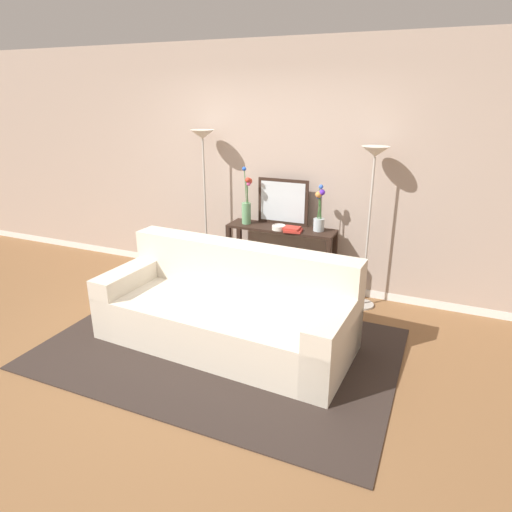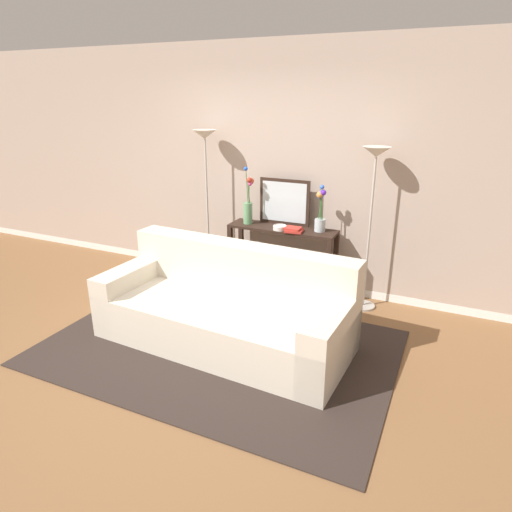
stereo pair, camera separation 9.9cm
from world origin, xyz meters
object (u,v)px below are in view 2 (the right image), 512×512
at_px(book_row_under_console, 257,283).
at_px(wall_mirror, 284,202).
at_px(vase_tall_flowers, 248,205).
at_px(floor_lamp_left, 206,164).
at_px(couch, 226,311).
at_px(vase_short_flowers, 320,214).
at_px(book_stack, 294,230).
at_px(console_table, 282,249).
at_px(fruit_bowl, 280,228).
at_px(floor_lamp_right, 374,184).

bearing_deg(book_row_under_console, wall_mirror, 25.64).
bearing_deg(wall_mirror, vase_tall_flowers, -158.97).
xyz_separation_m(floor_lamp_left, wall_mirror, (0.95, 0.12, -0.38)).
xyz_separation_m(wall_mirror, vase_tall_flowers, (-0.38, -0.15, -0.05)).
relative_size(couch, vase_short_flowers, 4.57).
xyz_separation_m(couch, vase_short_flowers, (0.48, 1.28, 0.68)).
distance_m(floor_lamp_left, vase_tall_flowers, 0.71).
bearing_deg(book_row_under_console, book_stack, -11.98).
height_order(wall_mirror, book_row_under_console, wall_mirror).
xyz_separation_m(console_table, floor_lamp_left, (-0.98, 0.01, 0.89)).
bearing_deg(fruit_bowl, couch, -93.30).
distance_m(floor_lamp_left, book_stack, 1.31).
distance_m(floor_lamp_left, wall_mirror, 1.03).
bearing_deg(vase_short_flowers, couch, -110.66).
bearing_deg(couch, wall_mirror, 89.07).
bearing_deg(vase_short_flowers, floor_lamp_right, -1.84).
distance_m(couch, floor_lamp_left, 1.93).
bearing_deg(book_stack, console_table, 148.85).
xyz_separation_m(console_table, vase_tall_flowers, (-0.42, -0.01, 0.47)).
bearing_deg(floor_lamp_right, console_table, -179.15).
height_order(floor_lamp_left, book_row_under_console, floor_lamp_left).
relative_size(wall_mirror, book_stack, 2.92).
xyz_separation_m(couch, floor_lamp_right, (1.02, 1.26, 1.05)).
relative_size(fruit_bowl, book_stack, 0.74).
height_order(floor_lamp_right, vase_short_flowers, floor_lamp_right).
distance_m(vase_tall_flowers, book_stack, 0.63).
bearing_deg(book_row_under_console, floor_lamp_left, 178.77).
xyz_separation_m(console_table, book_row_under_console, (-0.32, -0.00, -0.49)).
bearing_deg(floor_lamp_right, floor_lamp_left, 180.00).
height_order(console_table, vase_short_flowers, vase_short_flowers).
relative_size(couch, floor_lamp_right, 1.37).
relative_size(floor_lamp_left, floor_lamp_right, 1.06).
distance_m(vase_short_flowers, fruit_bowl, 0.47).
xyz_separation_m(floor_lamp_left, floor_lamp_right, (1.95, 0.00, -0.08)).
relative_size(console_table, floor_lamp_left, 0.68).
bearing_deg(floor_lamp_right, vase_tall_flowers, -178.90).
height_order(couch, floor_lamp_right, floor_lamp_right).
distance_m(vase_tall_flowers, fruit_bowl, 0.48).
distance_m(floor_lamp_right, vase_short_flowers, 0.66).
height_order(floor_lamp_right, book_stack, floor_lamp_right).
relative_size(vase_tall_flowers, book_stack, 3.22).
bearing_deg(floor_lamp_left, console_table, -0.83).
xyz_separation_m(wall_mirror, fruit_bowl, (0.04, -0.23, -0.23)).
distance_m(floor_lamp_left, fruit_bowl, 1.17).
height_order(vase_short_flowers, book_stack, vase_short_flowers).
bearing_deg(fruit_bowl, floor_lamp_right, 6.66).
xyz_separation_m(console_table, vase_short_flowers, (0.42, 0.03, 0.45)).
bearing_deg(book_row_under_console, vase_tall_flowers, -173.09).
distance_m(wall_mirror, vase_tall_flowers, 0.41).
bearing_deg(vase_short_flowers, floor_lamp_left, -179.29).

